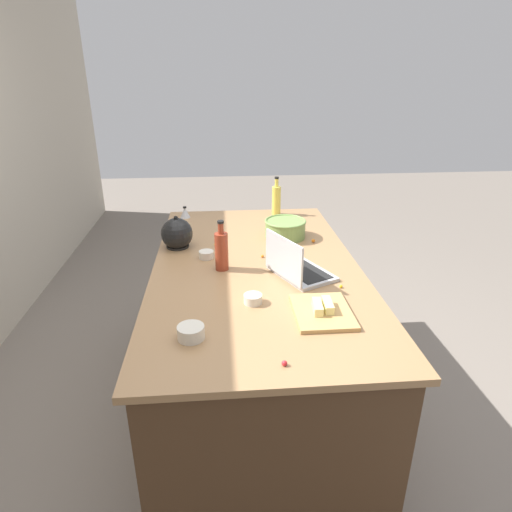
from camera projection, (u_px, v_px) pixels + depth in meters
name	position (u px, v px, depth m)	size (l,w,h in m)	color
ground_plane	(256.00, 400.00, 2.63)	(12.00, 12.00, 0.00)	slate
island_counter	(256.00, 337.00, 2.45)	(1.93, 1.06, 0.90)	#4C331E
laptop	(296.00, 268.00, 2.13)	(0.37, 0.34, 0.22)	#B7B7BC
mixing_bowl_large	(285.00, 228.00, 2.63)	(0.25, 0.25, 0.11)	#72934C
bottle_soy	(222.00, 250.00, 2.18)	(0.07, 0.07, 0.26)	maroon
bottle_oil	(276.00, 200.00, 3.02)	(0.06, 0.06, 0.27)	#DBC64C
kettle	(177.00, 234.00, 2.47)	(0.21, 0.18, 0.20)	black
cutting_board	(322.00, 312.00, 1.82)	(0.30, 0.24, 0.02)	tan
butter_stick_left	(328.00, 305.00, 1.81)	(0.11, 0.04, 0.04)	#F4E58C
butter_stick_right	(318.00, 307.00, 1.80)	(0.11, 0.04, 0.04)	#F4E58C
ramekin_small	(253.00, 299.00, 1.90)	(0.08, 0.08, 0.04)	beige
ramekin_medium	(191.00, 332.00, 1.64)	(0.10, 0.10, 0.05)	beige
ramekin_wide	(206.00, 255.00, 2.35)	(0.08, 0.08, 0.04)	beige
kitchen_timer	(185.00, 212.00, 2.99)	(0.07, 0.07, 0.08)	#B2B2B7
candy_0	(341.00, 286.00, 2.03)	(0.02, 0.02, 0.02)	yellow
candy_1	(284.00, 363.00, 1.50)	(0.02, 0.02, 0.02)	red
candy_2	(313.00, 241.00, 2.56)	(0.02, 0.02, 0.02)	orange
candy_3	(262.00, 256.00, 2.36)	(0.02, 0.02, 0.02)	orange
candy_4	(287.00, 223.00, 2.88)	(0.01, 0.01, 0.01)	#CC3399
candy_5	(216.00, 244.00, 2.51)	(0.02, 0.02, 0.02)	yellow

